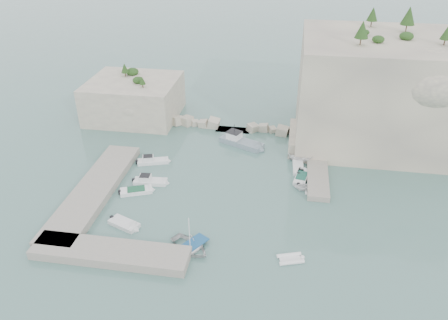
# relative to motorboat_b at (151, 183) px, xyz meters

# --- Properties ---
(ground) EXTENTS (400.00, 400.00, 0.00)m
(ground) POSITION_rel_motorboat_b_xyz_m (10.20, -2.88, 0.00)
(ground) COLOR slate
(ground) RESTS_ON ground
(cliff_east) EXTENTS (26.00, 22.00, 17.00)m
(cliff_east) POSITION_rel_motorboat_b_xyz_m (33.20, 20.12, 8.50)
(cliff_east) COLOR beige
(cliff_east) RESTS_ON ground
(cliff_terrace) EXTENTS (8.00, 10.00, 2.50)m
(cliff_terrace) POSITION_rel_motorboat_b_xyz_m (23.20, 15.12, 1.25)
(cliff_terrace) COLOR beige
(cliff_terrace) RESTS_ON ground
(outcrop_west) EXTENTS (16.00, 14.00, 7.00)m
(outcrop_west) POSITION_rel_motorboat_b_xyz_m (-9.80, 22.12, 3.50)
(outcrop_west) COLOR beige
(outcrop_west) RESTS_ON ground
(quay_west) EXTENTS (5.00, 24.00, 1.10)m
(quay_west) POSITION_rel_motorboat_b_xyz_m (-6.80, -3.88, 0.55)
(quay_west) COLOR #9E9689
(quay_west) RESTS_ON ground
(quay_south) EXTENTS (18.00, 4.00, 1.10)m
(quay_south) POSITION_rel_motorboat_b_xyz_m (0.20, -15.38, 0.55)
(quay_south) COLOR #9E9689
(quay_south) RESTS_ON ground
(ledge_east) EXTENTS (3.00, 16.00, 0.80)m
(ledge_east) POSITION_rel_motorboat_b_xyz_m (23.70, 7.12, 0.40)
(ledge_east) COLOR #9E9689
(ledge_east) RESTS_ON ground
(breakwater) EXTENTS (28.00, 3.00, 1.40)m
(breakwater) POSITION_rel_motorboat_b_xyz_m (9.20, 19.12, 0.70)
(breakwater) COLOR beige
(breakwater) RESTS_ON ground
(motorboat_b) EXTENTS (5.29, 2.10, 1.40)m
(motorboat_b) POSITION_rel_motorboat_b_xyz_m (0.00, 0.00, 0.00)
(motorboat_b) COLOR silver
(motorboat_b) RESTS_ON ground
(motorboat_c) EXTENTS (5.07, 3.35, 0.70)m
(motorboat_c) POSITION_rel_motorboat_b_xyz_m (-1.21, -2.58, 0.00)
(motorboat_c) COLOR white
(motorboat_c) RESTS_ON ground
(motorboat_e) EXTENTS (4.64, 3.26, 0.70)m
(motorboat_e) POSITION_rel_motorboat_b_xyz_m (-0.30, -9.80, 0.00)
(motorboat_e) COLOR silver
(motorboat_e) RESTS_ON ground
(motorboat_a) EXTENTS (5.43, 3.03, 1.40)m
(motorboat_a) POSITION_rel_motorboat_b_xyz_m (-1.32, 5.60, 0.00)
(motorboat_a) COLOR white
(motorboat_a) RESTS_ON ground
(rowboat) EXTENTS (6.41, 5.97, 1.08)m
(rowboat) POSITION_rel_motorboat_b_xyz_m (8.79, -12.74, 0.00)
(rowboat) COLOR silver
(rowboat) RESTS_ON ground
(inflatable_dinghy) EXTENTS (3.41, 2.40, 0.44)m
(inflatable_dinghy) POSITION_rel_motorboat_b_xyz_m (20.29, -12.69, 0.00)
(inflatable_dinghy) COLOR silver
(inflatable_dinghy) RESTS_ON ground
(tender_east_a) EXTENTS (3.32, 3.01, 1.52)m
(tender_east_a) POSITION_rel_motorboat_b_xyz_m (21.74, 1.78, 0.00)
(tender_east_a) COLOR white
(tender_east_a) RESTS_ON ground
(tender_east_b) EXTENTS (2.58, 5.08, 0.70)m
(tender_east_b) POSITION_rel_motorboat_b_xyz_m (21.41, 4.63, 0.00)
(tender_east_b) COLOR silver
(tender_east_b) RESTS_ON ground
(tender_east_c) EXTENTS (1.83, 4.92, 0.70)m
(tender_east_c) POSITION_rel_motorboat_b_xyz_m (20.86, 7.42, 0.00)
(tender_east_c) COLOR silver
(tender_east_c) RESTS_ON ground
(tender_east_d) EXTENTS (4.26, 2.00, 1.59)m
(tender_east_d) POSITION_rel_motorboat_b_xyz_m (21.27, 9.72, 0.00)
(tender_east_d) COLOR white
(tender_east_d) RESTS_ON ground
(work_boat) EXTENTS (8.45, 5.66, 2.20)m
(work_boat) POSITION_rel_motorboat_b_xyz_m (11.47, 13.63, 0.00)
(work_boat) COLOR slate
(work_boat) RESTS_ON ground
(rowboat_mast) EXTENTS (0.10, 0.10, 4.20)m
(rowboat_mast) POSITION_rel_motorboat_b_xyz_m (8.79, -12.74, 2.64)
(rowboat_mast) COLOR white
(rowboat_mast) RESTS_ON rowboat
(vegetation) EXTENTS (53.48, 13.88, 13.40)m
(vegetation) POSITION_rel_motorboat_b_xyz_m (28.03, 21.53, 17.93)
(vegetation) COLOR #1E4219
(vegetation) RESTS_ON ground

